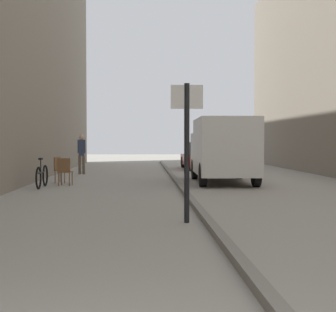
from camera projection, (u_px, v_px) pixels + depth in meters
ground_plane at (130, 194)px, 13.86m from camera, size 80.00×80.00×0.00m
kerb_strip at (185, 192)px, 13.93m from camera, size 0.16×40.00×0.12m
pedestrian_main_foreground at (82, 151)px, 21.94m from camera, size 0.36×0.24×1.81m
delivery_van at (223, 149)px, 17.52m from camera, size 2.09×4.88×2.32m
parked_car at (201, 156)px, 25.99m from camera, size 1.91×4.24×1.45m
street_sign_post at (187, 140)px, 8.96m from camera, size 0.60×0.10×2.60m
bicycle_leaning at (42, 176)px, 15.65m from camera, size 0.10×1.77×0.98m
cafe_chair_near_window at (60, 168)px, 17.51m from camera, size 0.55×0.55×0.94m
cafe_chair_by_doorway at (65, 170)px, 16.37m from camera, size 0.48×0.48×0.94m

